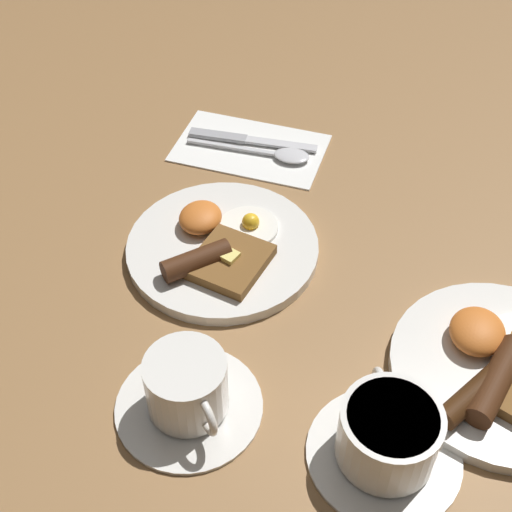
# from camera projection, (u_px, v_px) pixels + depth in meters

# --- Properties ---
(ground_plane) EXTENTS (3.00, 3.00, 0.00)m
(ground_plane) POSITION_uv_depth(u_px,v_px,m) (223.00, 252.00, 0.90)
(ground_plane) COLOR olive
(breakfast_plate_near) EXTENTS (0.24, 0.24, 0.04)m
(breakfast_plate_near) POSITION_uv_depth(u_px,v_px,m) (221.00, 247.00, 0.89)
(breakfast_plate_near) COLOR silver
(breakfast_plate_near) RESTS_ON ground_plane
(breakfast_plate_far) EXTENTS (0.24, 0.24, 0.05)m
(breakfast_plate_far) POSITION_uv_depth(u_px,v_px,m) (500.00, 368.00, 0.76)
(breakfast_plate_far) COLOR silver
(breakfast_plate_far) RESTS_ON ground_plane
(teacup_near) EXTENTS (0.15, 0.15, 0.08)m
(teacup_near) POSITION_uv_depth(u_px,v_px,m) (188.00, 391.00, 0.72)
(teacup_near) COLOR silver
(teacup_near) RESTS_ON ground_plane
(teacup_far) EXTENTS (0.15, 0.15, 0.07)m
(teacup_far) POSITION_uv_depth(u_px,v_px,m) (388.00, 438.00, 0.68)
(teacup_far) COLOR silver
(teacup_far) RESTS_ON ground_plane
(napkin) EXTENTS (0.13, 0.22, 0.01)m
(napkin) POSITION_uv_depth(u_px,v_px,m) (250.00, 147.00, 1.05)
(napkin) COLOR white
(napkin) RESTS_ON ground_plane
(knife) EXTENTS (0.03, 0.19, 0.01)m
(knife) POSITION_uv_depth(u_px,v_px,m) (245.00, 139.00, 1.06)
(knife) COLOR silver
(knife) RESTS_ON napkin
(spoon) EXTENTS (0.04, 0.19, 0.01)m
(spoon) POSITION_uv_depth(u_px,v_px,m) (279.00, 154.00, 1.03)
(spoon) COLOR silver
(spoon) RESTS_ON napkin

